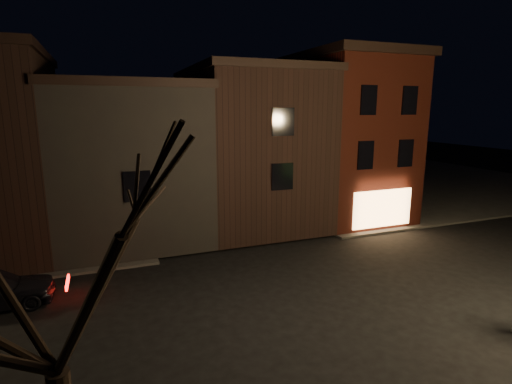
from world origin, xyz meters
The scene contains 6 objects.
ground centered at (0.00, 0.00, 0.00)m, with size 120.00×120.00×0.00m, color black.
sidewalk_far_right centered at (20.00, 20.00, 0.06)m, with size 30.00×30.00×0.12m, color #2D2B28.
corner_building centered at (8.00, 9.47, 5.40)m, with size 6.50×8.50×10.50m.
row_building_a centered at (1.50, 10.50, 4.83)m, with size 7.30×10.30×9.40m.
row_building_b centered at (-5.75, 10.50, 4.33)m, with size 7.80×10.30×8.40m.
bare_tree_left centered at (-8.00, -7.00, 5.43)m, with size 5.60×5.60×7.50m.
Camera 1 is at (-7.11, -13.09, 7.20)m, focal length 28.00 mm.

